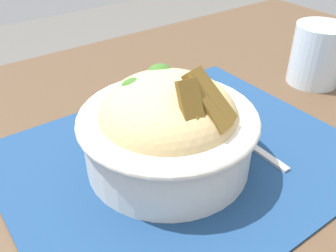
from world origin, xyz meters
TOP-DOWN VIEW (x-y plane):
  - table at (0.00, 0.00)m, footprint 1.29×0.76m
  - placemat at (0.03, -0.01)m, footprint 0.40×0.32m
  - bowl at (0.01, -0.01)m, footprint 0.19×0.19m
  - fork at (0.11, -0.02)m, footprint 0.02×0.14m
  - drinking_glass at (0.31, 0.02)m, footprint 0.08×0.08m

SIDE VIEW (x-z plane):
  - table at x=0.00m, z-range 0.32..1.10m
  - placemat at x=0.03m, z-range 0.78..0.78m
  - fork at x=0.11m, z-range 0.78..0.79m
  - drinking_glass at x=0.31m, z-range 0.77..0.87m
  - bowl at x=0.01m, z-range 0.77..0.89m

